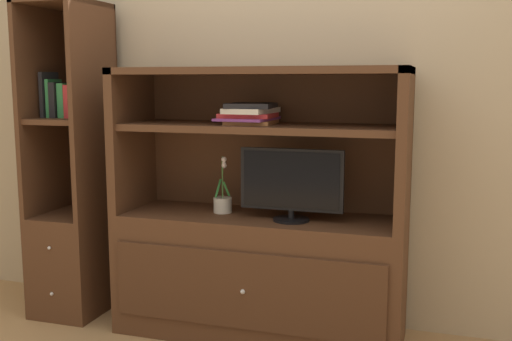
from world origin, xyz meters
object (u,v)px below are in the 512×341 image
object	(u,v)px
bookshelf_tall	(74,210)
tv_monitor	(291,183)
upright_book_row	(64,99)
potted_plant	(223,202)
media_console	(259,248)
magazine_stack	(250,114)

from	to	relation	value
bookshelf_tall	tv_monitor	bearing A→B (deg)	-3.11
upright_book_row	potted_plant	bearing A→B (deg)	0.81
media_console	tv_monitor	xyz separation A→B (m)	(0.19, -0.07, 0.38)
magazine_stack	bookshelf_tall	distance (m)	1.25
magazine_stack	potted_plant	bearing A→B (deg)	176.42
tv_monitor	potted_plant	bearing A→B (deg)	169.30
upright_book_row	bookshelf_tall	bearing A→B (deg)	23.71
media_console	upright_book_row	xyz separation A→B (m)	(-1.18, -0.00, 0.79)
potted_plant	magazine_stack	distance (m)	0.51
bookshelf_tall	potted_plant	bearing A→B (deg)	0.18
media_console	potted_plant	distance (m)	0.32
tv_monitor	bookshelf_tall	xyz separation A→B (m)	(-1.35, 0.07, -0.24)
bookshelf_tall	magazine_stack	bearing A→B (deg)	-0.37
potted_plant	bookshelf_tall	world-z (taller)	bookshelf_tall
media_console	bookshelf_tall	world-z (taller)	bookshelf_tall
media_console	bookshelf_tall	xyz separation A→B (m)	(-1.15, 0.01, 0.13)
magazine_stack	upright_book_row	size ratio (longest dim) A/B	1.32
media_console	magazine_stack	bearing A→B (deg)	-178.89
media_console	upright_book_row	size ratio (longest dim) A/B	5.87
media_console	tv_monitor	distance (m)	0.43
tv_monitor	bookshelf_tall	size ratio (longest dim) A/B	0.30
magazine_stack	upright_book_row	world-z (taller)	upright_book_row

